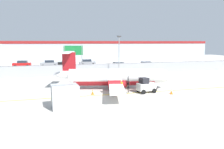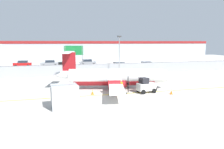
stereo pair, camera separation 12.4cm
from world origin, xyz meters
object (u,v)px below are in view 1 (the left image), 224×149
at_px(ground_crew_worker, 121,86).
at_px(highway_sign, 73,53).
at_px(traffic_cone_far_left, 128,84).
at_px(cargo_container, 65,96).
at_px(parked_car_3, 87,62).
at_px(parked_car_2, 66,63).
at_px(commuter_airplane, 116,77).
at_px(baggage_tug, 146,86).
at_px(traffic_cone_far_right, 74,97).
at_px(traffic_cone_near_right, 93,92).
at_px(traffic_cone_near_left, 171,92).
at_px(parked_car_0, 22,64).
at_px(parked_car_4, 118,66).
at_px(parked_car_5, 145,65).
at_px(apron_light_pole, 119,52).
at_px(parked_car_1, 49,63).

distance_m(ground_crew_worker, highway_sign, 18.44).
bearing_deg(highway_sign, traffic_cone_far_left, -65.33).
xyz_separation_m(cargo_container, parked_car_3, (7.69, 36.52, -0.21)).
bearing_deg(parked_car_2, commuter_airplane, 93.79).
xyz_separation_m(commuter_airplane, baggage_tug, (2.95, -2.95, -0.75)).
distance_m(ground_crew_worker, traffic_cone_far_right, 5.84).
xyz_separation_m(cargo_container, traffic_cone_near_right, (3.42, 4.57, -0.79)).
height_order(traffic_cone_near_left, traffic_cone_far_right, same).
bearing_deg(traffic_cone_near_right, parked_car_0, 110.03).
bearing_deg(commuter_airplane, traffic_cone_far_left, 46.00).
relative_size(commuter_airplane, traffic_cone_near_right, 24.89).
height_order(traffic_cone_near_right, traffic_cone_far_left, same).
height_order(parked_car_3, parked_car_4, same).
distance_m(traffic_cone_far_right, highway_sign, 19.25).
xyz_separation_m(traffic_cone_far_right, parked_car_3, (6.64, 33.67, 0.58)).
bearing_deg(parked_car_0, traffic_cone_near_left, 124.30).
distance_m(parked_car_5, apron_light_pole, 13.45).
bearing_deg(apron_light_pole, commuter_airplane, -108.89).
relative_size(parked_car_3, parked_car_5, 0.96).
bearing_deg(cargo_container, parked_car_1, 88.32).
distance_m(ground_crew_worker, parked_car_3, 32.63).
bearing_deg(apron_light_pole, highway_sign, 150.93).
distance_m(ground_crew_worker, traffic_cone_near_right, 3.48).
bearing_deg(apron_light_pole, traffic_cone_far_right, -123.28).
bearing_deg(parked_car_5, baggage_tug, 74.33).
bearing_deg(cargo_container, apron_light_pole, 53.79).
distance_m(commuter_airplane, parked_car_4, 20.51).
relative_size(commuter_airplane, baggage_tug, 6.45).
distance_m(parked_car_1, parked_car_5, 23.85).
bearing_deg(traffic_cone_far_right, ground_crew_worker, 10.47).
bearing_deg(baggage_tug, traffic_cone_near_right, 164.89).
height_order(traffic_cone_near_right, parked_car_2, parked_car_2).
relative_size(traffic_cone_far_right, parked_car_5, 0.15).
bearing_deg(traffic_cone_near_left, cargo_container, -169.48).
xyz_separation_m(traffic_cone_far_right, parked_car_4, (12.04, 23.49, 0.58)).
bearing_deg(parked_car_1, parked_car_5, 152.19).
xyz_separation_m(parked_car_2, parked_car_3, (5.44, -0.28, 0.00)).
xyz_separation_m(commuter_airplane, parked_car_2, (-4.70, 30.02, -0.71)).
distance_m(traffic_cone_near_right, parked_car_2, 32.26).
bearing_deg(traffic_cone_near_right, traffic_cone_near_left, -13.83).
xyz_separation_m(traffic_cone_near_left, highway_sign, (-9.71, 19.30, 3.83)).
bearing_deg(parked_car_0, apron_light_pole, 137.24).
distance_m(traffic_cone_far_right, parked_car_2, 33.98).
height_order(ground_crew_worker, cargo_container, cargo_container).
bearing_deg(cargo_container, traffic_cone_far_right, 64.77).
relative_size(parked_car_1, parked_car_2, 0.99).
height_order(ground_crew_worker, parked_car_4, same).
xyz_separation_m(traffic_cone_far_right, highway_sign, (1.76, 18.78, 3.83)).
bearing_deg(ground_crew_worker, parked_car_2, 85.25).
xyz_separation_m(cargo_container, traffic_cone_far_left, (9.03, 8.11, -0.79)).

